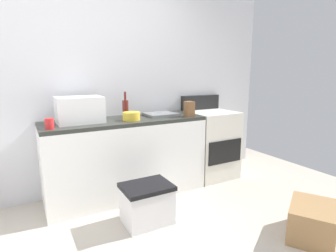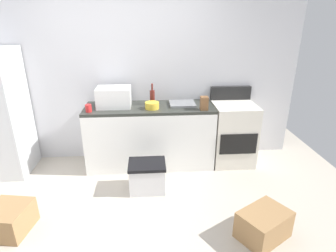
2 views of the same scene
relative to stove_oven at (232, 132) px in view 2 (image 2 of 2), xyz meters
name	(u,v)px [view 2 (image 2 of 2)]	position (x,y,z in m)	size (l,w,h in m)	color
ground_plane	(125,217)	(-1.52, -1.21, -0.47)	(6.00, 6.00, 0.00)	#B2A899
wall_back	(128,73)	(-1.52, 0.34, 0.83)	(5.00, 0.10, 2.60)	silver
kitchen_counter	(150,136)	(-1.22, -0.01, -0.02)	(1.80, 0.60, 0.90)	white
stove_oven	(232,132)	(0.00, 0.00, 0.00)	(0.60, 0.61, 1.10)	silver
microwave	(114,97)	(-1.70, 0.02, 0.57)	(0.46, 0.34, 0.27)	white
sink_basin	(182,104)	(-0.75, 0.04, 0.45)	(0.36, 0.32, 0.03)	slate
wine_bottle	(152,97)	(-1.18, 0.10, 0.54)	(0.07, 0.07, 0.30)	#591E19
coffee_mug	(88,108)	(-2.02, -0.18, 0.48)	(0.08, 0.08, 0.10)	red
knife_block	(204,103)	(-0.49, -0.20, 0.52)	(0.10, 0.10, 0.18)	brown
mixing_bowl	(152,105)	(-1.18, -0.11, 0.48)	(0.19, 0.19, 0.09)	gold
cardboard_box_large	(264,225)	(-0.12, -1.59, -0.32)	(0.49, 0.35, 0.29)	olive
cardboard_box_medium	(9,219)	(-2.69, -1.32, -0.33)	(0.39, 0.42, 0.28)	olive
storage_bin	(147,176)	(-1.27, -0.68, -0.27)	(0.46, 0.36, 0.38)	silver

